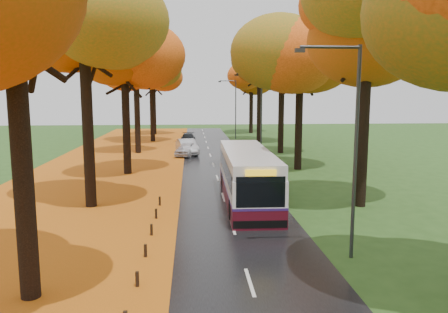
{
  "coord_description": "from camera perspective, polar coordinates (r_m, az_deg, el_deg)",
  "views": [
    {
      "loc": [
        -1.89,
        -7.66,
        6.28
      ],
      "look_at": [
        0.0,
        17.46,
        2.6
      ],
      "focal_mm": 35.0,
      "sensor_mm": 36.0,
      "label": 1
    }
  ],
  "objects": [
    {
      "name": "bollard_row",
      "position": [
        13.86,
        -11.93,
        -17.61
      ],
      "size": [
        0.11,
        23.51,
        0.52
      ],
      "color": "black",
      "rests_on": "ground"
    },
    {
      "name": "streetlamp_near",
      "position": [
        16.78,
        16.08,
        2.63
      ],
      "size": [
        2.45,
        0.18,
        8.0
      ],
      "color": "#333538",
      "rests_on": "ground"
    },
    {
      "name": "bus",
      "position": [
        25.32,
        3.02,
        -2.37
      ],
      "size": [
        2.77,
        11.31,
        2.97
      ],
      "rotation": [
        0.0,
        0.0,
        -0.02
      ],
      "color": "#470B16",
      "rests_on": "road"
    },
    {
      "name": "streetlamp_far",
      "position": [
        59.96,
        1.29,
        6.81
      ],
      "size": [
        2.45,
        0.18,
        8.0
      ],
      "color": "#333538",
      "rests_on": "ground"
    },
    {
      "name": "leaf_drift",
      "position": [
        33.27,
        -6.23,
        -2.54
      ],
      "size": [
        0.9,
        90.0,
        0.01
      ],
      "primitive_type": "cube",
      "color": "#CD5E15",
      "rests_on": "road"
    },
    {
      "name": "leaf_verge",
      "position": [
        34.01,
        -16.31,
        -2.65
      ],
      "size": [
        12.0,
        90.0,
        0.02
      ],
      "primitive_type": "cube",
      "color": "#9C550E",
      "rests_on": "ground"
    },
    {
      "name": "car_dark",
      "position": [
        54.3,
        -4.74,
        2.35
      ],
      "size": [
        1.91,
        4.4,
        1.26
      ],
      "primitive_type": "imported",
      "rotation": [
        0.0,
        0.0,
        -0.03
      ],
      "color": "black",
      "rests_on": "road"
    },
    {
      "name": "car_silver",
      "position": [
        44.92,
        -4.86,
        1.28
      ],
      "size": [
        2.57,
        4.89,
        1.53
      ],
      "primitive_type": "imported",
      "rotation": [
        0.0,
        0.0,
        0.21
      ],
      "color": "#ABADB3",
      "rests_on": "road"
    },
    {
      "name": "trees_right",
      "position": [
        35.91,
        10.67,
        13.62
      ],
      "size": [
        9.3,
        74.2,
        13.96
      ],
      "color": "black",
      "rests_on": "ground"
    },
    {
      "name": "streetlamp_mid",
      "position": [
        38.14,
        4.53,
        5.93
      ],
      "size": [
        2.45,
        0.18,
        8.0
      ],
      "color": "#333538",
      "rests_on": "ground"
    },
    {
      "name": "road",
      "position": [
        33.31,
        -0.97,
        -2.52
      ],
      "size": [
        6.5,
        90.0,
        0.04
      ],
      "primitive_type": "cube",
      "color": "black",
      "rests_on": "ground"
    },
    {
      "name": "trees_left",
      "position": [
        35.27,
        -13.28,
        13.39
      ],
      "size": [
        9.2,
        74.0,
        13.88
      ],
      "color": "black",
      "rests_on": "ground"
    },
    {
      "name": "centre_line",
      "position": [
        33.3,
        -0.97,
        -2.48
      ],
      "size": [
        0.12,
        90.0,
        0.01
      ],
      "primitive_type": "cube",
      "color": "silver",
      "rests_on": "road"
    },
    {
      "name": "car_white",
      "position": [
        43.79,
        -4.87,
        0.99
      ],
      "size": [
        2.72,
        4.29,
        1.36
      ],
      "primitive_type": "imported",
      "rotation": [
        0.0,
        0.0,
        -0.3
      ],
      "color": "silver",
      "rests_on": "road"
    }
  ]
}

